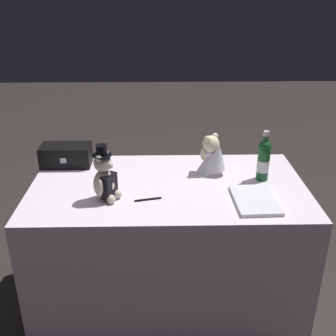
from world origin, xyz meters
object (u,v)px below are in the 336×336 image
teddy_bear_groom (105,178)px  teddy_bear_bride (212,156)px  gift_case_black (66,155)px  champagne_bottle (264,160)px  signing_pen (149,199)px  guestbook (255,200)px

teddy_bear_groom → teddy_bear_bride: bearing=27.8°
teddy_bear_groom → gift_case_black: size_ratio=0.99×
teddy_bear_bride → gift_case_black: teddy_bear_bride is taller
teddy_bear_groom → gift_case_black: bearing=123.8°
teddy_bear_bride → champagne_bottle: (0.27, -0.10, 0.02)m
champagne_bottle → gift_case_black: size_ratio=0.97×
champagne_bottle → signing_pen: (-0.63, -0.23, -0.11)m
teddy_bear_groom → signing_pen: size_ratio=2.03×
champagne_bottle → teddy_bear_groom: bearing=-166.2°
signing_pen → gift_case_black: bearing=138.4°
signing_pen → guestbook: guestbook is taller
teddy_bear_bride → signing_pen: 0.49m
teddy_bear_groom → guestbook: size_ratio=0.96×
guestbook → teddy_bear_bride: bearing=114.6°
champagne_bottle → guestbook: champagne_bottle is taller
teddy_bear_bride → signing_pen: (-0.36, -0.32, -0.10)m
signing_pen → teddy_bear_bride: bearing=42.1°
signing_pen → guestbook: (0.53, -0.03, 0.00)m
gift_case_black → guestbook: bearing=-24.6°
teddy_bear_bride → champagne_bottle: bearing=-19.6°
teddy_bear_bride → champagne_bottle: champagne_bottle is taller
signing_pen → gift_case_black: 0.68m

